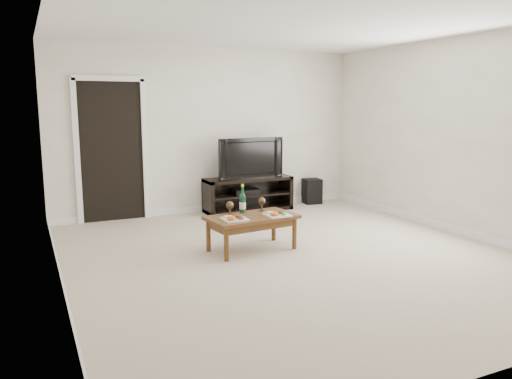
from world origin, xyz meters
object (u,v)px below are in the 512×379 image
object	(u,v)px
media_console	(248,194)
television	(248,158)
coffee_table	(252,233)
subwoofer	(312,191)

from	to	relation	value
media_console	television	distance (m)	0.60
media_console	coffee_table	world-z (taller)	media_console
media_console	subwoofer	world-z (taller)	media_console
television	coffee_table	size ratio (longest dim) A/B	1.08
television	subwoofer	xyz separation A→B (m)	(1.27, 0.10, -0.66)
media_console	subwoofer	size ratio (longest dim) A/B	3.34
media_console	coffee_table	bearing A→B (deg)	-113.14
media_console	coffee_table	distance (m)	2.24
subwoofer	coffee_table	distance (m)	3.05
television	subwoofer	bearing A→B (deg)	0.77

